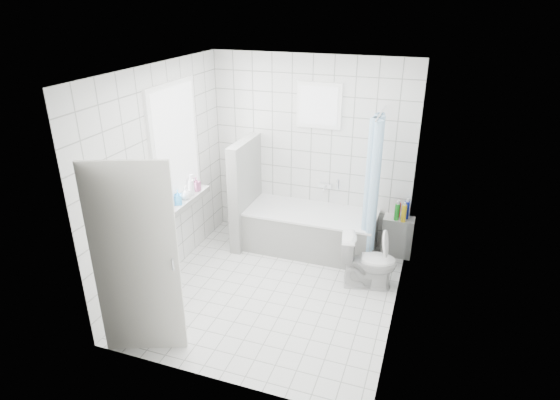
% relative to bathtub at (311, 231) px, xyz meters
% --- Properties ---
extents(ground, '(3.00, 3.00, 0.00)m').
position_rel_bathtub_xyz_m(ground, '(-0.13, -1.12, -0.29)').
color(ground, white).
rests_on(ground, ground).
extents(ceiling, '(3.00, 3.00, 0.00)m').
position_rel_bathtub_xyz_m(ceiling, '(-0.13, -1.12, 2.31)').
color(ceiling, white).
rests_on(ceiling, ground).
extents(wall_back, '(2.80, 0.02, 2.60)m').
position_rel_bathtub_xyz_m(wall_back, '(-0.13, 0.38, 1.01)').
color(wall_back, white).
rests_on(wall_back, ground).
extents(wall_front, '(2.80, 0.02, 2.60)m').
position_rel_bathtub_xyz_m(wall_front, '(-0.13, -2.62, 1.01)').
color(wall_front, white).
rests_on(wall_front, ground).
extents(wall_left, '(0.02, 3.00, 2.60)m').
position_rel_bathtub_xyz_m(wall_left, '(-1.53, -1.12, 1.01)').
color(wall_left, white).
rests_on(wall_left, ground).
extents(wall_right, '(0.02, 3.00, 2.60)m').
position_rel_bathtub_xyz_m(wall_right, '(1.27, -1.12, 1.01)').
color(wall_right, white).
rests_on(wall_right, ground).
extents(window_left, '(0.01, 0.90, 1.40)m').
position_rel_bathtub_xyz_m(window_left, '(-1.49, -0.82, 1.31)').
color(window_left, white).
rests_on(window_left, wall_left).
extents(window_back, '(0.50, 0.01, 0.50)m').
position_rel_bathtub_xyz_m(window_back, '(-0.03, 0.33, 1.66)').
color(window_back, white).
rests_on(window_back, wall_back).
extents(window_sill, '(0.18, 1.02, 0.08)m').
position_rel_bathtub_xyz_m(window_sill, '(-1.44, -0.82, 0.57)').
color(window_sill, white).
rests_on(window_sill, wall_left).
extents(door, '(0.76, 0.33, 2.00)m').
position_rel_bathtub_xyz_m(door, '(-1.01, -2.46, 0.71)').
color(door, silver).
rests_on(door, ground).
extents(bathtub, '(1.76, 0.77, 0.58)m').
position_rel_bathtub_xyz_m(bathtub, '(0.00, 0.00, 0.00)').
color(bathtub, white).
rests_on(bathtub, ground).
extents(partition_wall, '(0.15, 0.85, 1.50)m').
position_rel_bathtub_xyz_m(partition_wall, '(-0.94, -0.05, 0.46)').
color(partition_wall, white).
rests_on(partition_wall, ground).
extents(tiled_ledge, '(0.40, 0.24, 0.55)m').
position_rel_bathtub_xyz_m(tiled_ledge, '(1.15, 0.25, -0.02)').
color(tiled_ledge, white).
rests_on(tiled_ledge, ground).
extents(toilet, '(0.72, 0.49, 0.68)m').
position_rel_bathtub_xyz_m(toilet, '(0.90, -0.63, 0.05)').
color(toilet, white).
rests_on(toilet, ground).
extents(curtain_rod, '(0.02, 0.80, 0.02)m').
position_rel_bathtub_xyz_m(curtain_rod, '(0.82, -0.02, 1.71)').
color(curtain_rod, silver).
rests_on(curtain_rod, wall_back).
extents(shower_curtain, '(0.14, 0.48, 1.78)m').
position_rel_bathtub_xyz_m(shower_curtain, '(0.82, -0.16, 0.81)').
color(shower_curtain, '#4593CC').
rests_on(shower_curtain, curtain_rod).
extents(tub_faucet, '(0.18, 0.06, 0.06)m').
position_rel_bathtub_xyz_m(tub_faucet, '(0.10, 0.33, 0.56)').
color(tub_faucet, silver).
rests_on(tub_faucet, wall_back).
extents(sill_bottles, '(0.17, 0.81, 0.31)m').
position_rel_bathtub_xyz_m(sill_bottles, '(-1.43, -0.90, 0.73)').
color(sill_bottles, white).
rests_on(sill_bottles, window_sill).
extents(ledge_bottles, '(0.18, 0.19, 0.24)m').
position_rel_bathtub_xyz_m(ledge_bottles, '(1.17, 0.23, 0.37)').
color(ledge_bottles, yellow).
rests_on(ledge_bottles, tiled_ledge).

